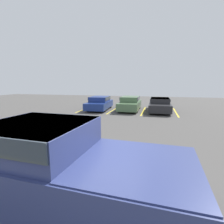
# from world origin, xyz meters

# --- Properties ---
(ground_plane) EXTENTS (60.00, 60.00, 0.00)m
(ground_plane) POSITION_xyz_m (0.00, 0.00, 0.00)
(ground_plane) COLOR #4C4947
(stall_stripe_a) EXTENTS (0.12, 4.96, 0.01)m
(stall_stripe_a) POSITION_xyz_m (-5.25, 12.31, 0.00)
(stall_stripe_a) COLOR yellow
(stall_stripe_a) RESTS_ON ground_plane
(stall_stripe_b) EXTENTS (0.12, 4.96, 0.01)m
(stall_stripe_b) POSITION_xyz_m (-2.46, 12.31, 0.00)
(stall_stripe_b) COLOR yellow
(stall_stripe_b) RESTS_ON ground_plane
(stall_stripe_c) EXTENTS (0.12, 4.96, 0.01)m
(stall_stripe_c) POSITION_xyz_m (0.32, 12.31, 0.00)
(stall_stripe_c) COLOR yellow
(stall_stripe_c) RESTS_ON ground_plane
(stall_stripe_d) EXTENTS (0.12, 4.96, 0.01)m
(stall_stripe_d) POSITION_xyz_m (3.11, 12.31, 0.00)
(stall_stripe_d) COLOR yellow
(stall_stripe_d) RESTS_ON ground_plane
(pickup_truck) EXTENTS (5.58, 2.33, 1.75)m
(pickup_truck) POSITION_xyz_m (-0.48, -0.72, 0.88)
(pickup_truck) COLOR navy
(pickup_truck) RESTS_ON ground_plane
(parked_sedan_a) EXTENTS (2.07, 4.40, 1.24)m
(parked_sedan_a) POSITION_xyz_m (-3.80, 12.12, 0.66)
(parked_sedan_a) COLOR navy
(parked_sedan_a) RESTS_ON ground_plane
(parked_sedan_b) EXTENTS (1.79, 4.46, 1.27)m
(parked_sedan_b) POSITION_xyz_m (-0.94, 12.47, 0.68)
(parked_sedan_b) COLOR #4C6B47
(parked_sedan_b) RESTS_ON ground_plane
(parked_sedan_c) EXTENTS (1.84, 4.76, 1.19)m
(parked_sedan_c) POSITION_xyz_m (1.74, 12.51, 0.63)
(parked_sedan_c) COLOR #232326
(parked_sedan_c) RESTS_ON ground_plane
(wheel_stop_curb) EXTENTS (1.69, 0.20, 0.14)m
(wheel_stop_curb) POSITION_xyz_m (1.54, 15.52, 0.07)
(wheel_stop_curb) COLOR #B7B2A8
(wheel_stop_curb) RESTS_ON ground_plane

